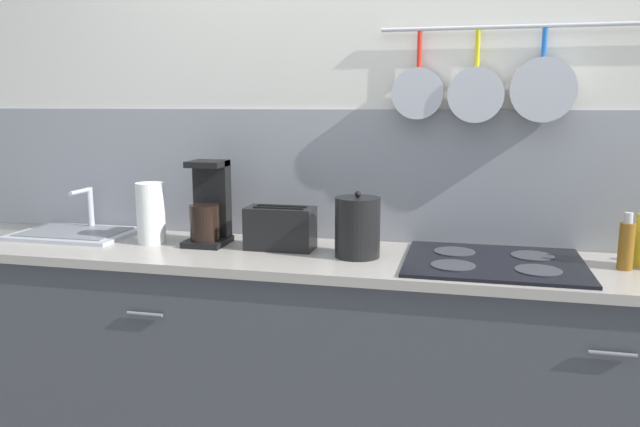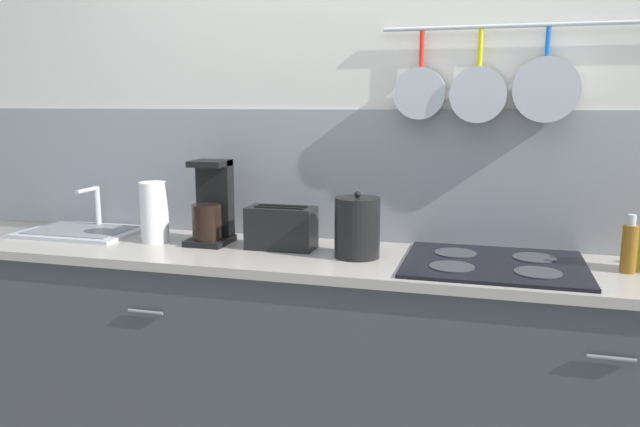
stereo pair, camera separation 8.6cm
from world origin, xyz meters
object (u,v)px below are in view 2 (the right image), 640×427
object	(u,v)px
kettle	(357,227)
bottle_cooking_wine	(629,247)
coffee_maker	(212,209)
toaster	(281,228)
paper_towel_roll	(154,212)

from	to	relation	value
kettle	bottle_cooking_wine	xyz separation A→B (m)	(0.93, 0.03, -0.02)
coffee_maker	bottle_cooking_wine	size ratio (longest dim) A/B	1.70
coffee_maker	toaster	distance (m)	0.32
kettle	bottle_cooking_wine	world-z (taller)	kettle
paper_towel_roll	toaster	world-z (taller)	paper_towel_roll
kettle	coffee_maker	bearing A→B (deg)	173.00
toaster	bottle_cooking_wine	xyz separation A→B (m)	(1.24, -0.02, 0.00)
toaster	kettle	xyz separation A→B (m)	(0.32, -0.05, 0.03)
coffee_maker	kettle	world-z (taller)	coffee_maker
coffee_maker	toaster	size ratio (longest dim) A/B	1.20
paper_towel_roll	coffee_maker	bearing A→B (deg)	12.32
toaster	bottle_cooking_wine	size ratio (longest dim) A/B	1.42
coffee_maker	toaster	bearing A→B (deg)	-5.25
paper_towel_roll	coffee_maker	size ratio (longest dim) A/B	0.73
coffee_maker	paper_towel_roll	bearing A→B (deg)	-167.68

